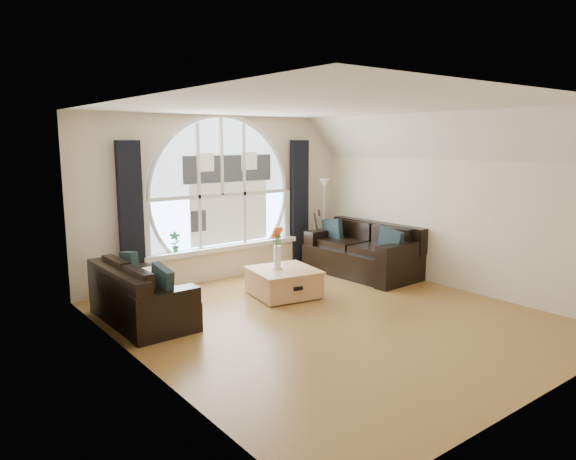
% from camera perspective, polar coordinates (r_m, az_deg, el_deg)
% --- Properties ---
extents(ground, '(5.00, 5.50, 0.01)m').
position_cam_1_polar(ground, '(6.98, 4.58, -9.53)').
color(ground, brown).
rests_on(ground, ground).
extents(ceiling, '(5.00, 5.50, 0.01)m').
position_cam_1_polar(ceiling, '(6.60, 4.91, 13.18)').
color(ceiling, silver).
rests_on(ceiling, ground).
extents(wall_back, '(5.00, 0.01, 2.70)m').
position_cam_1_polar(wall_back, '(8.87, -7.34, 3.51)').
color(wall_back, beige).
rests_on(wall_back, ground).
extents(wall_front, '(5.00, 0.01, 2.70)m').
position_cam_1_polar(wall_front, '(5.02, 26.43, -2.20)').
color(wall_front, beige).
rests_on(wall_front, ground).
extents(wall_left, '(0.01, 5.50, 2.70)m').
position_cam_1_polar(wall_left, '(5.32, -15.56, -0.90)').
color(wall_left, beige).
rests_on(wall_left, ground).
extents(wall_right, '(0.01, 5.50, 2.70)m').
position_cam_1_polar(wall_right, '(8.54, 17.26, 2.91)').
color(wall_right, beige).
rests_on(wall_right, ground).
extents(attic_slope, '(0.92, 5.50, 0.72)m').
position_cam_1_polar(attic_slope, '(8.24, 16.39, 9.70)').
color(attic_slope, silver).
rests_on(attic_slope, ground).
extents(arched_window, '(2.60, 0.06, 2.15)m').
position_cam_1_polar(arched_window, '(8.82, -7.28, 5.27)').
color(arched_window, silver).
rests_on(arched_window, wall_back).
extents(window_sill, '(2.90, 0.22, 0.08)m').
position_cam_1_polar(window_sill, '(8.91, -6.90, -1.92)').
color(window_sill, white).
rests_on(window_sill, wall_back).
extents(window_frame, '(2.76, 0.08, 2.15)m').
position_cam_1_polar(window_frame, '(8.79, -7.18, 5.26)').
color(window_frame, white).
rests_on(window_frame, wall_back).
extents(neighbor_house, '(1.70, 0.02, 1.50)m').
position_cam_1_polar(neighbor_house, '(8.89, -6.38, 4.52)').
color(neighbor_house, silver).
rests_on(neighbor_house, wall_back).
extents(curtain_left, '(0.35, 0.12, 2.30)m').
position_cam_1_polar(curtain_left, '(8.10, -16.68, 1.17)').
color(curtain_left, black).
rests_on(curtain_left, ground).
extents(curtain_right, '(0.35, 0.12, 2.30)m').
position_cam_1_polar(curtain_right, '(9.70, 1.23, 2.93)').
color(curtain_right, black).
rests_on(curtain_right, ground).
extents(sofa_left, '(0.85, 1.65, 0.73)m').
position_cam_1_polar(sofa_left, '(6.99, -15.57, -6.41)').
color(sofa_left, black).
rests_on(sofa_left, ground).
extents(sofa_right, '(1.07, 2.01, 0.88)m').
position_cam_1_polar(sofa_right, '(9.15, 7.98, -2.34)').
color(sofa_right, black).
rests_on(sofa_right, ground).
extents(coffee_chest, '(1.06, 1.06, 0.45)m').
position_cam_1_polar(coffee_chest, '(7.85, -0.49, -5.58)').
color(coffee_chest, tan).
rests_on(coffee_chest, ground).
extents(throw_blanket, '(0.61, 0.61, 0.10)m').
position_cam_1_polar(throw_blanket, '(7.22, -15.33, -5.06)').
color(throw_blanket, silver).
rests_on(throw_blanket, sofa_left).
extents(vase_flowers, '(0.24, 0.24, 0.70)m').
position_cam_1_polar(vase_flowers, '(7.75, -1.18, -1.42)').
color(vase_flowers, white).
rests_on(vase_flowers, coffee_chest).
extents(floor_lamp, '(0.24, 0.24, 1.60)m').
position_cam_1_polar(floor_lamp, '(9.83, 3.93, 0.94)').
color(floor_lamp, '#B2B2B2').
rests_on(floor_lamp, ground).
extents(guitar, '(0.41, 0.32, 1.06)m').
position_cam_1_polar(guitar, '(9.65, 2.87, -0.84)').
color(guitar, brown).
rests_on(guitar, ground).
extents(potted_plant, '(0.21, 0.18, 0.33)m').
position_cam_1_polar(potted_plant, '(8.46, -12.19, -1.27)').
color(potted_plant, '#1E6023').
rests_on(potted_plant, window_sill).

